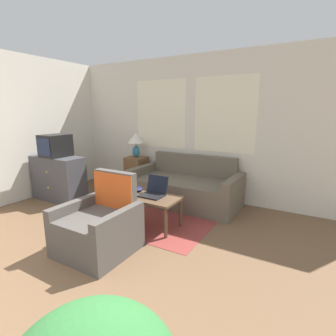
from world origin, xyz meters
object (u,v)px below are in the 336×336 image
(couch, at_px, (186,188))
(cup_navy, at_px, (134,193))
(tv_remote, at_px, (125,194))
(coffee_table, at_px, (148,199))
(television, at_px, (55,146))
(table_lamp, at_px, (136,141))
(snack_bowl, at_px, (136,189))
(armchair, at_px, (100,228))
(laptop, at_px, (154,191))

(couch, height_order, cup_navy, couch)
(tv_remote, bearing_deg, couch, 75.24)
(coffee_table, xyz_separation_m, tv_remote, (-0.29, -0.14, 0.07))
(coffee_table, bearing_deg, television, 177.23)
(table_lamp, height_order, cup_navy, table_lamp)
(couch, height_order, television, television)
(couch, xyz_separation_m, snack_bowl, (-0.32, -1.03, 0.21))
(couch, distance_m, snack_bowl, 1.10)
(table_lamp, bearing_deg, couch, -8.39)
(armchair, distance_m, table_lamp, 2.51)
(couch, xyz_separation_m, television, (-2.10, -1.02, 0.74))
(couch, bearing_deg, laptop, -88.86)
(snack_bowl, relative_size, tv_remote, 1.33)
(laptop, bearing_deg, couch, 91.14)
(couch, distance_m, television, 2.45)
(coffee_table, xyz_separation_m, laptop, (0.07, 0.05, 0.11))
(cup_navy, distance_m, tv_remote, 0.13)
(armchair, bearing_deg, television, 154.39)
(couch, bearing_deg, television, -154.11)
(cup_navy, bearing_deg, couch, 80.22)
(table_lamp, height_order, snack_bowl, table_lamp)
(tv_remote, bearing_deg, coffee_table, 26.40)
(laptop, bearing_deg, coffee_table, -140.16)
(armchair, relative_size, snack_bowl, 4.50)
(couch, distance_m, laptop, 1.09)
(cup_navy, bearing_deg, armchair, -84.81)
(cup_navy, bearing_deg, tv_remote, -162.95)
(television, relative_size, snack_bowl, 2.33)
(coffee_table, relative_size, laptop, 2.84)
(cup_navy, distance_m, snack_bowl, 0.22)
(tv_remote, bearing_deg, laptop, 29.18)
(couch, distance_m, armchair, 1.96)
(laptop, relative_size, cup_navy, 4.34)
(table_lamp, bearing_deg, cup_navy, -54.33)
(coffee_table, distance_m, tv_remote, 0.33)
(coffee_table, bearing_deg, cup_navy, -147.63)
(table_lamp, xyz_separation_m, cup_navy, (1.01, -1.41, -0.55))
(cup_navy, bearing_deg, snack_bowl, 119.56)
(television, distance_m, table_lamp, 1.49)
(television, bearing_deg, laptop, -1.22)
(television, relative_size, laptop, 1.42)
(armchair, relative_size, cup_navy, 11.92)
(couch, relative_size, table_lamp, 3.87)
(armchair, bearing_deg, coffee_table, 83.13)
(couch, relative_size, tv_remote, 12.60)
(couch, bearing_deg, snack_bowl, -107.31)
(television, bearing_deg, armchair, -25.61)
(armchair, height_order, television, television)
(couch, xyz_separation_m, tv_remote, (-0.33, -1.26, 0.19))
(snack_bowl, bearing_deg, laptop, -5.64)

